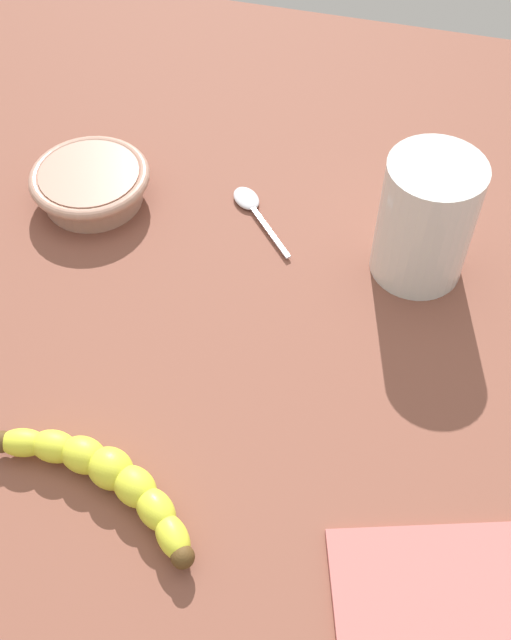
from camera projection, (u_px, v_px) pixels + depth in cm
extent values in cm
cube|color=brown|center=(216.00, 392.00, 67.21)|extent=(120.00, 120.00, 3.00)
ellipsoid|color=yellow|center=(173.00, 537.00, 55.84)|extent=(4.27, 4.33, 2.27)
ellipsoid|color=yellow|center=(156.00, 509.00, 57.13)|extent=(4.61, 4.36, 2.60)
ellipsoid|color=yellow|center=(135.00, 487.00, 58.27)|extent=(4.73, 4.34, 2.92)
ellipsoid|color=yellow|center=(110.00, 468.00, 59.20)|extent=(4.61, 4.23, 3.25)
ellipsoid|color=yellow|center=(83.00, 455.00, 59.91)|extent=(4.16, 3.40, 2.92)
ellipsoid|color=yellow|center=(54.00, 446.00, 60.38)|extent=(3.91, 2.74, 2.60)
ellipsoid|color=yellow|center=(23.00, 443.00, 60.59)|extent=(4.20, 3.02, 2.27)
sphere|color=#513819|center=(183.00, 557.00, 54.91)|extent=(1.79, 1.79, 1.79)
sphere|color=#513819|center=(2.00, 442.00, 60.64)|extent=(1.79, 1.79, 1.79)
cylinder|color=silver|center=(426.00, 220.00, 69.34)|extent=(8.79, 8.79, 12.53)
cylinder|color=#A8CB8B|center=(424.00, 227.00, 70.04)|extent=(8.29, 8.29, 10.25)
cylinder|color=tan|center=(92.00, 186.00, 78.66)|extent=(10.21, 10.21, 3.64)
torus|color=tan|center=(90.00, 177.00, 77.69)|extent=(12.29, 12.29, 1.20)
ellipsoid|color=silver|center=(246.00, 198.00, 79.58)|extent=(4.19, 4.28, 0.80)
cube|color=silver|center=(269.00, 230.00, 76.76)|extent=(6.03, 6.68, 0.25)
cube|color=#BC6660|center=(445.00, 604.00, 54.18)|extent=(18.57, 15.69, 0.60)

